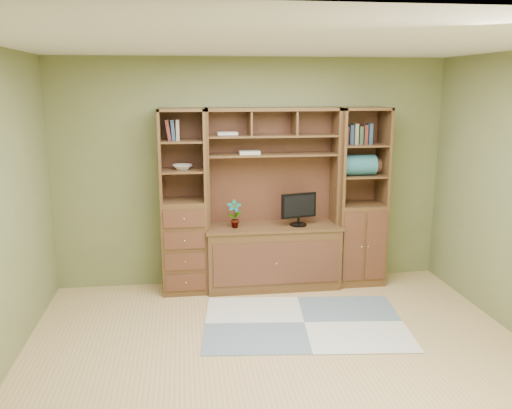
{
  "coord_description": "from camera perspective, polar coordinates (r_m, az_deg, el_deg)",
  "views": [
    {
      "loc": [
        -0.79,
        -4.13,
        2.28
      ],
      "look_at": [
        -0.06,
        1.2,
        1.1
      ],
      "focal_mm": 38.0,
      "sensor_mm": 36.0,
      "label": 1
    }
  ],
  "objects": [
    {
      "name": "center_hutch",
      "position": [
        6.08,
        1.82,
        0.46
      ],
      "size": [
        1.54,
        0.53,
        2.05
      ],
      "primitive_type": "cube",
      "color": "#53361D",
      "rests_on": "ground"
    },
    {
      "name": "rug",
      "position": [
        5.46,
        5.11,
        -12.29
      ],
      "size": [
        2.08,
        1.5,
        0.01
      ],
      "primitive_type": "cube",
      "rotation": [
        0.0,
        0.0,
        -0.11
      ],
      "color": "#A3A9A8",
      "rests_on": "ground"
    },
    {
      "name": "right_tower",
      "position": [
        6.37,
        10.89,
        0.78
      ],
      "size": [
        0.55,
        0.45,
        2.05
      ],
      "primitive_type": "cube",
      "color": "#53361D",
      "rests_on": "ground"
    },
    {
      "name": "room",
      "position": [
        4.32,
        2.97,
        -0.77
      ],
      "size": [
        4.6,
        4.1,
        2.64
      ],
      "color": "tan",
      "rests_on": "ground"
    },
    {
      "name": "left_tower",
      "position": [
        6.04,
        -7.64,
        0.26
      ],
      "size": [
        0.5,
        0.45,
        2.05
      ],
      "primitive_type": "cube",
      "color": "#53361D",
      "rests_on": "ground"
    },
    {
      "name": "bowl",
      "position": [
        5.97,
        -7.76,
        3.93
      ],
      "size": [
        0.21,
        0.21,
        0.05
      ],
      "primitive_type": "imported",
      "color": "beige",
      "rests_on": "left_tower"
    },
    {
      "name": "blanket_red",
      "position": [
        6.43,
        12.06,
        4.03
      ],
      "size": [
        0.31,
        0.17,
        0.17
      ],
      "primitive_type": "cube",
      "color": "brown",
      "rests_on": "right_tower"
    },
    {
      "name": "blanket_teal",
      "position": [
        6.24,
        10.63,
        4.1
      ],
      "size": [
        0.4,
        0.23,
        0.23
      ],
      "primitive_type": "cube",
      "color": "#28606A",
      "rests_on": "right_tower"
    },
    {
      "name": "monitor",
      "position": [
        6.11,
        4.52,
        0.12
      ],
      "size": [
        0.45,
        0.28,
        0.52
      ],
      "primitive_type": "cube",
      "rotation": [
        0.0,
        0.0,
        0.23
      ],
      "color": "black",
      "rests_on": "center_hutch"
    },
    {
      "name": "orchid",
      "position": [
        6.02,
        -2.29,
        -1.01
      ],
      "size": [
        0.17,
        0.11,
        0.31
      ],
      "primitive_type": "imported",
      "color": "#B24A3C",
      "rests_on": "center_hutch"
    },
    {
      "name": "magazines",
      "position": [
        6.05,
        -0.7,
        5.51
      ],
      "size": [
        0.23,
        0.17,
        0.04
      ],
      "primitive_type": "cube",
      "color": "beige",
      "rests_on": "center_hutch"
    }
  ]
}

